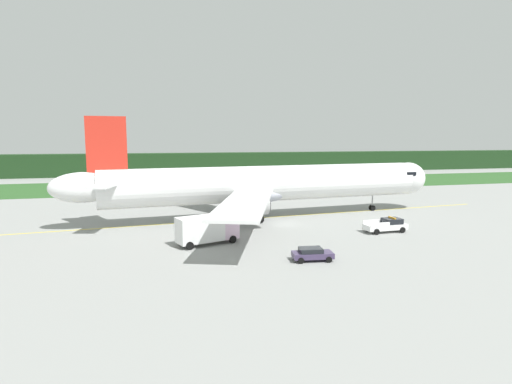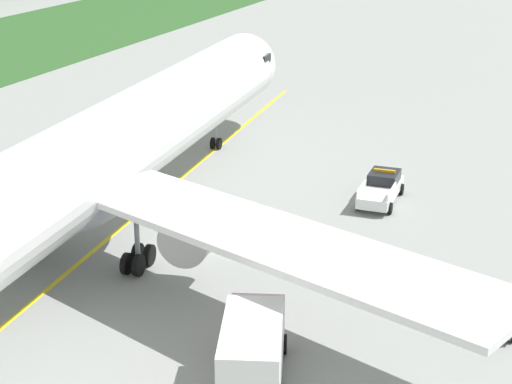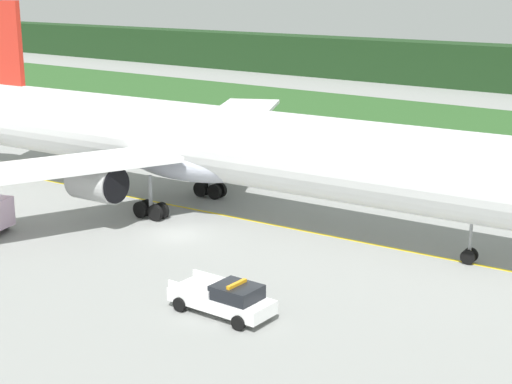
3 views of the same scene
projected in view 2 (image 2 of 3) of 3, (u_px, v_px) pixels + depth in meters
name	position (u px, v px, depth m)	size (l,w,h in m)	color
ground	(196.00, 246.00, 49.25)	(320.00, 320.00, 0.00)	gray
taxiway_centerline_main	(109.00, 238.00, 50.44)	(78.79, 0.30, 0.01)	yellow
airliner	(99.00, 158.00, 48.17)	(59.41, 48.49, 15.02)	white
ops_pickup_truck	(381.00, 188.00, 55.97)	(5.67, 2.49, 1.94)	white
catering_truck	(253.00, 350.00, 34.95)	(7.52, 4.56, 3.48)	silver
staff_car	(501.00, 311.00, 40.41)	(4.20, 2.44, 1.30)	#3F3353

